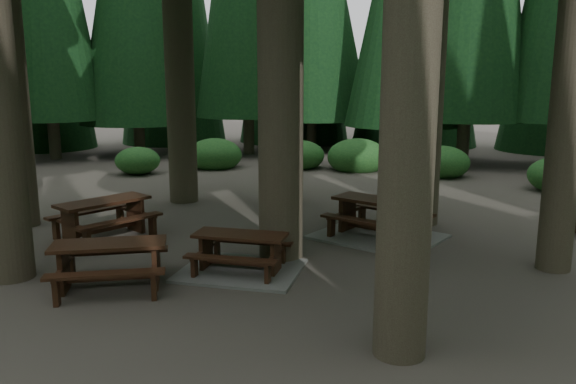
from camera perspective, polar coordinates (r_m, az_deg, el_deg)
The scene contains 6 objects.
ground at distance 11.22m, azimuth -4.83°, elevation -6.36°, with size 80.00×80.00×0.00m, color #4C463D.
picnic_table_a at distance 10.18m, azimuth -4.84°, elevation -6.83°, with size 2.47×2.21×0.71m.
picnic_table_b at distance 12.84m, azimuth -18.20°, elevation -2.03°, with size 1.99×2.27×0.85m.
picnic_table_c at distance 12.44m, azimuth 9.16°, elevation -3.24°, with size 2.84×2.48×0.86m.
picnic_table_e at distance 9.72m, azimuth -17.65°, elevation -6.42°, with size 2.34×2.28×0.79m.
shrub_ring at distance 11.38m, azimuth 0.19°, elevation -3.96°, with size 23.86×24.64×1.49m.
Camera 1 is at (5.88, -8.94, 3.38)m, focal length 35.00 mm.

